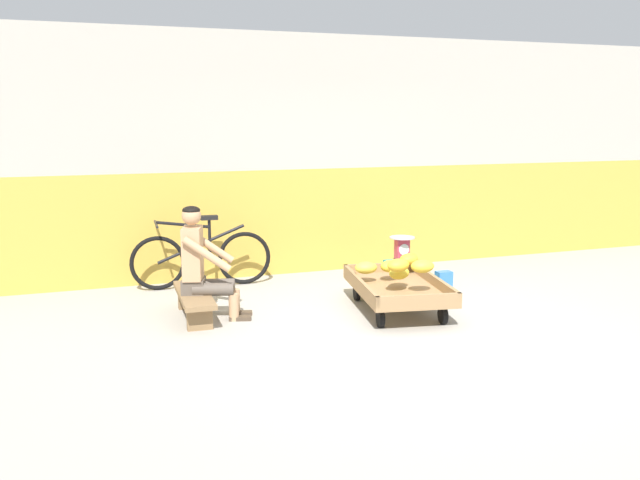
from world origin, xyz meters
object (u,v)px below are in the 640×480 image
at_px(shopping_bag, 444,281).
at_px(vendor_seated, 202,263).
at_px(weighing_scale, 402,248).
at_px(bicycle_near_left, 201,258).
at_px(banana_cart, 397,289).
at_px(low_bench, 194,299).
at_px(plastic_crate, 401,273).

bearing_deg(shopping_bag, vendor_seated, -177.43).
bearing_deg(weighing_scale, bicycle_near_left, 162.09).
xyz_separation_m(banana_cart, low_bench, (-2.03, 0.46, -0.04)).
xyz_separation_m(low_bench, bicycle_near_left, (0.30, 1.26, 0.15)).
xyz_separation_m(low_bench, weighing_scale, (2.57, 0.53, 0.25)).
xyz_separation_m(bicycle_near_left, shopping_bag, (2.60, -1.16, -0.23)).
bearing_deg(banana_cart, weighing_scale, 61.42).
bearing_deg(low_bench, plastic_crate, 11.66).
bearing_deg(weighing_scale, shopping_bag, -52.25).
relative_size(vendor_seated, shopping_bag, 4.75).
xyz_separation_m(weighing_scale, shopping_bag, (0.33, -0.43, -0.33)).
bearing_deg(shopping_bag, low_bench, -178.00).
distance_m(banana_cart, weighing_scale, 1.14).
distance_m(banana_cart, low_bench, 2.08).
height_order(banana_cart, shopping_bag, banana_cart).
bearing_deg(bicycle_near_left, weighing_scale, -17.91).
relative_size(vendor_seated, bicycle_near_left, 0.69).
height_order(vendor_seated, plastic_crate, vendor_seated).
relative_size(bicycle_near_left, shopping_bag, 6.92).
relative_size(low_bench, shopping_bag, 4.63).
bearing_deg(low_bench, weighing_scale, 11.63).
xyz_separation_m(vendor_seated, weighing_scale, (2.48, 0.55, -0.11)).
distance_m(low_bench, plastic_crate, 2.62).
relative_size(plastic_crate, bicycle_near_left, 0.22).
bearing_deg(banana_cart, vendor_seated, 167.51).
height_order(low_bench, bicycle_near_left, bicycle_near_left).
bearing_deg(banana_cart, shopping_bag, 32.72).
distance_m(vendor_seated, bicycle_near_left, 1.32).
bearing_deg(vendor_seated, bicycle_near_left, 80.50).
distance_m(bicycle_near_left, shopping_bag, 2.86).
bearing_deg(bicycle_near_left, low_bench, -103.35).
height_order(vendor_seated, weighing_scale, vendor_seated).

